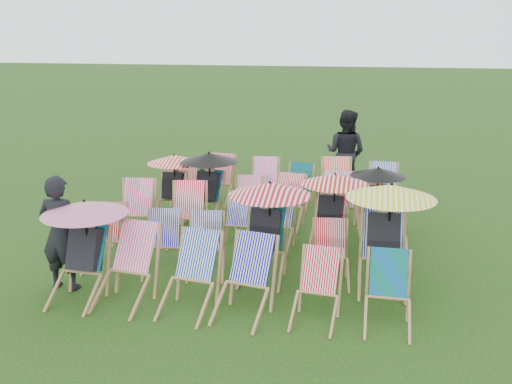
% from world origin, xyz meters
% --- Properties ---
extents(ground, '(100.00, 100.00, 0.00)m').
position_xyz_m(ground, '(0.00, 0.00, 0.00)').
color(ground, black).
rests_on(ground, ground).
extents(deckchair_0, '(1.12, 1.17, 1.32)m').
position_xyz_m(deckchair_0, '(-1.89, -2.22, 0.70)').
color(deckchair_0, '#977146').
rests_on(deckchair_0, ground).
extents(deckchair_1, '(0.76, 0.99, 0.99)m').
position_xyz_m(deckchair_1, '(-1.28, -2.22, 0.50)').
color(deckchair_1, '#977146').
rests_on(deckchair_1, ground).
extents(deckchair_2, '(0.74, 0.95, 0.96)m').
position_xyz_m(deckchair_2, '(-0.40, -2.26, 0.48)').
color(deckchair_2, '#977146').
rests_on(deckchair_2, ground).
extents(deckchair_3, '(0.78, 0.98, 0.96)m').
position_xyz_m(deckchair_3, '(0.30, -2.25, 0.48)').
color(deckchair_3, '#977146').
rests_on(deckchair_3, ground).
extents(deckchair_4, '(0.63, 0.83, 0.84)m').
position_xyz_m(deckchair_4, '(1.19, -2.22, 0.42)').
color(deckchair_4, '#977146').
rests_on(deckchair_4, ground).
extents(deckchair_5, '(0.57, 0.80, 0.86)m').
position_xyz_m(deckchair_5, '(2.04, -2.19, 0.43)').
color(deckchair_5, '#977146').
rests_on(deckchair_5, ground).
extents(deckchair_6, '(0.72, 0.91, 0.90)m').
position_xyz_m(deckchair_6, '(-2.09, -1.16, 0.45)').
color(deckchair_6, '#977146').
rests_on(deckchair_6, ground).
extents(deckchair_7, '(0.71, 0.88, 0.86)m').
position_xyz_m(deckchair_7, '(-1.17, -1.16, 0.43)').
color(deckchair_7, '#977146').
rests_on(deckchair_7, ground).
extents(deckchair_8, '(0.71, 0.88, 0.85)m').
position_xyz_m(deckchair_8, '(-0.53, -1.11, 0.42)').
color(deckchair_8, '#977146').
rests_on(deckchair_8, ground).
extents(deckchair_9, '(1.17, 1.21, 1.38)m').
position_xyz_m(deckchair_9, '(0.34, -1.06, 0.73)').
color(deckchair_9, '#977146').
rests_on(deckchair_9, ground).
extents(deckchair_10, '(0.64, 0.82, 0.83)m').
position_xyz_m(deckchair_10, '(1.28, -1.03, 0.41)').
color(deckchair_10, '#977146').
rests_on(deckchair_10, ground).
extents(deckchair_11, '(1.22, 1.27, 1.44)m').
position_xyz_m(deckchair_11, '(2.00, -1.07, 0.76)').
color(deckchair_11, '#977146').
rests_on(deckchair_11, ground).
extents(deckchair_12, '(0.75, 0.96, 0.97)m').
position_xyz_m(deckchair_12, '(-2.12, 0.03, 0.48)').
color(deckchair_12, '#977146').
rests_on(deckchair_12, ground).
extents(deckchair_13, '(0.78, 0.98, 0.96)m').
position_xyz_m(deckchair_13, '(-1.19, 0.07, 0.48)').
color(deckchair_13, '#977146').
rests_on(deckchair_13, ground).
extents(deckchair_14, '(0.56, 0.77, 0.81)m').
position_xyz_m(deckchair_14, '(-0.33, 0.05, 0.41)').
color(deckchair_14, '#977146').
rests_on(deckchair_14, ground).
extents(deckchair_15, '(0.67, 0.88, 0.90)m').
position_xyz_m(deckchair_15, '(0.31, 0.06, 0.45)').
color(deckchair_15, '#977146').
rests_on(deckchair_15, ground).
extents(deckchair_16, '(1.06, 1.11, 1.26)m').
position_xyz_m(deckchair_16, '(1.17, 0.13, 0.67)').
color(deckchair_16, '#977146').
rests_on(deckchair_16, ground).
extents(deckchair_17, '(0.64, 0.85, 0.88)m').
position_xyz_m(deckchair_17, '(2.11, -0.00, 0.44)').
color(deckchair_17, '#977146').
rests_on(deckchair_17, ground).
extents(deckchair_18, '(1.01, 1.07, 1.19)m').
position_xyz_m(deckchair_18, '(-1.89, 1.30, 0.63)').
color(deckchair_18, '#977146').
rests_on(deckchair_18, ground).
extents(deckchair_19, '(1.08, 1.14, 1.28)m').
position_xyz_m(deckchair_19, '(-1.22, 1.25, 0.67)').
color(deckchair_19, '#977146').
rests_on(deckchair_19, ground).
extents(deckchair_20, '(0.69, 0.85, 0.83)m').
position_xyz_m(deckchair_20, '(-0.39, 1.24, 0.41)').
color(deckchair_20, '#977146').
rests_on(deckchair_20, ground).
extents(deckchair_21, '(0.67, 0.88, 0.91)m').
position_xyz_m(deckchair_21, '(0.32, 1.20, 0.45)').
color(deckchair_21, '#977146').
rests_on(deckchair_21, ground).
extents(deckchair_22, '(0.81, 1.00, 0.97)m').
position_xyz_m(deckchair_22, '(1.29, 1.24, 0.48)').
color(deckchair_22, '#977146').
rests_on(deckchair_22, ground).
extents(deckchair_23, '(0.97, 1.05, 1.15)m').
position_xyz_m(deckchair_23, '(1.88, 1.18, 0.61)').
color(deckchair_23, '#977146').
rests_on(deckchair_23, ground).
extents(deckchair_24, '(0.67, 0.85, 0.85)m').
position_xyz_m(deckchair_24, '(-1.97, 2.28, 0.42)').
color(deckchair_24, '#977146').
rests_on(deckchair_24, ground).
extents(deckchair_25, '(0.67, 0.91, 0.96)m').
position_xyz_m(deckchair_25, '(-1.31, 2.38, 0.48)').
color(deckchair_25, '#977146').
rests_on(deckchair_25, ground).
extents(deckchair_26, '(0.69, 0.91, 0.93)m').
position_xyz_m(deckchair_26, '(-0.32, 2.40, 0.46)').
color(deckchair_26, '#977146').
rests_on(deckchair_26, ground).
extents(deckchair_27, '(0.66, 0.85, 0.86)m').
position_xyz_m(deckchair_27, '(0.36, 2.31, 0.43)').
color(deckchair_27, '#977146').
rests_on(deckchair_27, ground).
extents(deckchair_28, '(0.82, 1.02, 1.00)m').
position_xyz_m(deckchair_28, '(1.17, 2.37, 0.50)').
color(deckchair_28, '#977146').
rests_on(deckchair_28, ground).
extents(deckchair_29, '(0.65, 0.88, 0.94)m').
position_xyz_m(deckchair_29, '(2.02, 2.36, 0.47)').
color(deckchair_29, '#977146').
rests_on(deckchair_29, ground).
extents(person_left, '(0.59, 0.39, 1.61)m').
position_xyz_m(person_left, '(-2.30, -1.99, 0.81)').
color(person_left, black).
rests_on(person_left, ground).
extents(person_rear, '(1.09, 0.98, 1.84)m').
position_xyz_m(person_rear, '(1.23, 3.53, 0.92)').
color(person_rear, black).
rests_on(person_rear, ground).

